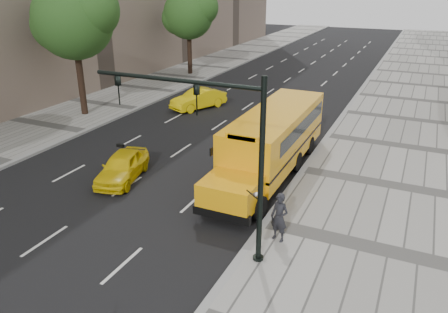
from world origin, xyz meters
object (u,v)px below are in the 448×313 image
at_px(taxi_far, 198,99).
at_px(pedestrian, 279,217).
at_px(tree_c, 189,13).
at_px(taxi_near, 122,166).
at_px(tree_b, 74,19).
at_px(traffic_signal, 220,144).
at_px(school_bus, 274,136).

bearing_deg(taxi_far, pedestrian, -28.06).
distance_m(tree_c, taxi_near, 24.87).
relative_size(tree_b, traffic_signal, 1.42).
distance_m(taxi_far, traffic_signal, 18.73).
distance_m(tree_b, school_bus, 16.00).
distance_m(taxi_near, traffic_signal, 8.40).
bearing_deg(taxi_near, school_bus, 19.42).
bearing_deg(traffic_signal, taxi_far, 120.30).
xyz_separation_m(taxi_far, traffic_signal, (9.29, -15.91, 3.38)).
bearing_deg(taxi_far, tree_c, 146.34).
bearing_deg(taxi_near, traffic_signal, -41.66).
height_order(pedestrian, traffic_signal, traffic_signal).
relative_size(taxi_near, traffic_signal, 0.61).
bearing_deg(tree_b, pedestrian, -28.93).
distance_m(pedestrian, traffic_signal, 3.72).
xyz_separation_m(taxi_near, pedestrian, (8.47, -2.10, 0.40)).
distance_m(tree_b, taxi_far, 9.91).
xyz_separation_m(school_bus, pedestrian, (2.34, -6.20, -0.69)).
bearing_deg(traffic_signal, pedestrian, 40.73).
xyz_separation_m(school_bus, traffic_signal, (0.69, -7.62, 2.33)).
xyz_separation_m(pedestrian, traffic_signal, (-1.65, -1.42, 3.02)).
bearing_deg(traffic_signal, tree_c, 120.77).
height_order(tree_b, school_bus, tree_b).
bearing_deg(tree_c, tree_b, -89.97).
xyz_separation_m(tree_b, taxi_far, (6.30, 4.96, -5.82)).
bearing_deg(tree_c, taxi_near, -68.84).
relative_size(tree_b, taxi_far, 2.12).
relative_size(tree_c, taxi_near, 2.08).
height_order(school_bus, pedestrian, school_bus).
xyz_separation_m(taxi_far, pedestrian, (10.95, -14.49, 0.37)).
bearing_deg(tree_b, taxi_near, -40.27).
bearing_deg(traffic_signal, school_bus, 95.19).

